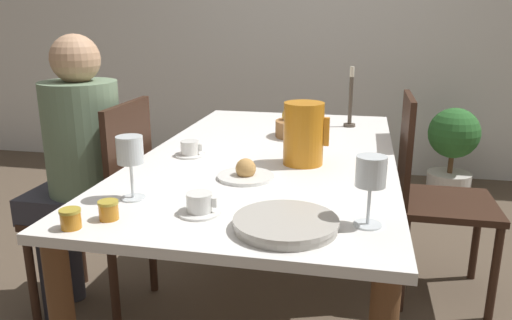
{
  "coord_description": "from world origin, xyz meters",
  "views": [
    {
      "loc": [
        0.35,
        -1.91,
        1.26
      ],
      "look_at": [
        0.0,
        -0.27,
        0.77
      ],
      "focal_mm": 35.0,
      "sensor_mm": 36.0,
      "label": 1
    }
  ],
  "objects_px": {
    "chair_opposite": "(431,192)",
    "bread_plate": "(246,173)",
    "chair_person_side": "(106,204)",
    "red_pitcher": "(304,133)",
    "teacup_near_person": "(200,205)",
    "serving_tray": "(286,224)",
    "candlestick_tall": "(350,104)",
    "teacup_across": "(190,150)",
    "wine_glass_water": "(130,153)",
    "person_seated": "(77,156)",
    "wine_glass_juice": "(371,175)",
    "fruit_bowl": "(299,127)",
    "jam_jar_amber": "(109,209)",
    "potted_plant": "(453,146)",
    "jam_jar_red": "(71,218)"
  },
  "relations": [
    {
      "from": "wine_glass_juice",
      "to": "potted_plant",
      "type": "xyz_separation_m",
      "value": [
        0.63,
        2.44,
        -0.5
      ]
    },
    {
      "from": "wine_glass_juice",
      "to": "teacup_across",
      "type": "height_order",
      "value": "wine_glass_juice"
    },
    {
      "from": "chair_person_side",
      "to": "candlestick_tall",
      "type": "distance_m",
      "value": 1.26
    },
    {
      "from": "fruit_bowl",
      "to": "red_pitcher",
      "type": "bearing_deg",
      "value": -80.78
    },
    {
      "from": "wine_glass_water",
      "to": "jam_jar_red",
      "type": "bearing_deg",
      "value": -104.33
    },
    {
      "from": "teacup_near_person",
      "to": "candlestick_tall",
      "type": "relative_size",
      "value": 0.42
    },
    {
      "from": "chair_opposite",
      "to": "bread_plate",
      "type": "bearing_deg",
      "value": -47.75
    },
    {
      "from": "chair_opposite",
      "to": "person_seated",
      "type": "bearing_deg",
      "value": -72.13
    },
    {
      "from": "chair_person_side",
      "to": "potted_plant",
      "type": "height_order",
      "value": "chair_person_side"
    },
    {
      "from": "bread_plate",
      "to": "fruit_bowl",
      "type": "height_order",
      "value": "fruit_bowl"
    },
    {
      "from": "potted_plant",
      "to": "jam_jar_amber",
      "type": "bearing_deg",
      "value": -117.45
    },
    {
      "from": "chair_person_side",
      "to": "wine_glass_water",
      "type": "height_order",
      "value": "chair_person_side"
    },
    {
      "from": "person_seated",
      "to": "serving_tray",
      "type": "bearing_deg",
      "value": -121.0
    },
    {
      "from": "person_seated",
      "to": "red_pitcher",
      "type": "height_order",
      "value": "person_seated"
    },
    {
      "from": "person_seated",
      "to": "serving_tray",
      "type": "distance_m",
      "value": 1.1
    },
    {
      "from": "teacup_near_person",
      "to": "fruit_bowl",
      "type": "height_order",
      "value": "fruit_bowl"
    },
    {
      "from": "chair_opposite",
      "to": "person_seated",
      "type": "height_order",
      "value": "person_seated"
    },
    {
      "from": "teacup_near_person",
      "to": "jam_jar_amber",
      "type": "relative_size",
      "value": 2.24
    },
    {
      "from": "wine_glass_water",
      "to": "person_seated",
      "type": "bearing_deg",
      "value": 135.92
    },
    {
      "from": "jam_jar_amber",
      "to": "red_pitcher",
      "type": "bearing_deg",
      "value": 54.84
    },
    {
      "from": "serving_tray",
      "to": "teacup_across",
      "type": "bearing_deg",
      "value": 127.4
    },
    {
      "from": "chair_opposite",
      "to": "teacup_across",
      "type": "bearing_deg",
      "value": -67.74
    },
    {
      "from": "serving_tray",
      "to": "candlestick_tall",
      "type": "xyz_separation_m",
      "value": [
        0.12,
        1.32,
        0.1
      ]
    },
    {
      "from": "wine_glass_water",
      "to": "wine_glass_juice",
      "type": "height_order",
      "value": "wine_glass_water"
    },
    {
      "from": "chair_person_side",
      "to": "candlestick_tall",
      "type": "height_order",
      "value": "candlestick_tall"
    },
    {
      "from": "chair_opposite",
      "to": "wine_glass_juice",
      "type": "relative_size",
      "value": 4.87
    },
    {
      "from": "chair_person_side",
      "to": "red_pitcher",
      "type": "height_order",
      "value": "red_pitcher"
    },
    {
      "from": "red_pitcher",
      "to": "wine_glass_water",
      "type": "xyz_separation_m",
      "value": [
        -0.46,
        -0.48,
        0.03
      ]
    },
    {
      "from": "wine_glass_juice",
      "to": "potted_plant",
      "type": "height_order",
      "value": "wine_glass_juice"
    },
    {
      "from": "bread_plate",
      "to": "fruit_bowl",
      "type": "relative_size",
      "value": 0.9
    },
    {
      "from": "wine_glass_juice",
      "to": "teacup_near_person",
      "type": "bearing_deg",
      "value": -178.49
    },
    {
      "from": "fruit_bowl",
      "to": "potted_plant",
      "type": "relative_size",
      "value": 0.34
    },
    {
      "from": "chair_person_side",
      "to": "jam_jar_amber",
      "type": "height_order",
      "value": "chair_person_side"
    },
    {
      "from": "chair_opposite",
      "to": "candlestick_tall",
      "type": "xyz_separation_m",
      "value": [
        -0.38,
        0.29,
        0.34
      ]
    },
    {
      "from": "chair_person_side",
      "to": "teacup_near_person",
      "type": "bearing_deg",
      "value": -132.12
    },
    {
      "from": "wine_glass_water",
      "to": "wine_glass_juice",
      "type": "distance_m",
      "value": 0.7
    },
    {
      "from": "wine_glass_juice",
      "to": "teacup_near_person",
      "type": "relative_size",
      "value": 1.53
    },
    {
      "from": "bread_plate",
      "to": "candlestick_tall",
      "type": "xyz_separation_m",
      "value": [
        0.32,
        0.93,
        0.1
      ]
    },
    {
      "from": "chair_opposite",
      "to": "wine_glass_juice",
      "type": "bearing_deg",
      "value": -16.93
    },
    {
      "from": "chair_opposite",
      "to": "jam_jar_red",
      "type": "relative_size",
      "value": 16.73
    },
    {
      "from": "teacup_across",
      "to": "bread_plate",
      "type": "height_order",
      "value": "bread_plate"
    },
    {
      "from": "jam_jar_amber",
      "to": "jam_jar_red",
      "type": "distance_m",
      "value": 0.1
    },
    {
      "from": "chair_opposite",
      "to": "wine_glass_water",
      "type": "relative_size",
      "value": 4.76
    },
    {
      "from": "chair_person_side",
      "to": "teacup_near_person",
      "type": "xyz_separation_m",
      "value": [
        0.6,
        -0.54,
        0.25
      ]
    },
    {
      "from": "chair_person_side",
      "to": "red_pitcher",
      "type": "bearing_deg",
      "value": -89.25
    },
    {
      "from": "wine_glass_juice",
      "to": "potted_plant",
      "type": "bearing_deg",
      "value": 75.54
    },
    {
      "from": "red_pitcher",
      "to": "bread_plate",
      "type": "xyz_separation_m",
      "value": [
        -0.17,
        -0.22,
        -0.1
      ]
    },
    {
      "from": "red_pitcher",
      "to": "jam_jar_red",
      "type": "distance_m",
      "value": 0.9
    },
    {
      "from": "wine_glass_water",
      "to": "jam_jar_red",
      "type": "height_order",
      "value": "wine_glass_water"
    },
    {
      "from": "fruit_bowl",
      "to": "jam_jar_amber",
      "type": "bearing_deg",
      "value": -109.37
    }
  ]
}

